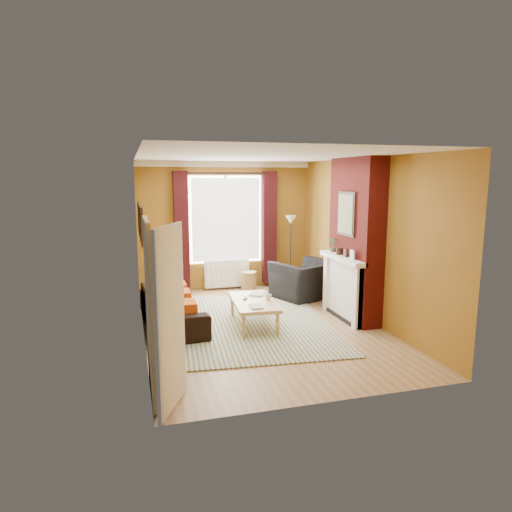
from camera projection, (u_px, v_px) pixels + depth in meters
name	position (u px, v px, depth m)	size (l,w,h in m)	color
ground	(260.00, 326.00, 7.68)	(5.50, 5.50, 0.00)	olive
room_walls	(290.00, 241.00, 7.87)	(3.82, 5.54, 2.83)	brown
striped_rug	(248.00, 322.00, 7.83)	(2.98, 3.92, 0.02)	#34598F
sofa	(172.00, 308.00, 7.65)	(2.09, 0.82, 0.61)	black
armchair	(305.00, 280.00, 9.38)	(1.17, 1.03, 0.76)	black
coffee_table	(253.00, 303.00, 7.60)	(0.77, 1.39, 0.45)	#D8B87C
wicker_stool	(249.00, 281.00, 10.04)	(0.37, 0.37, 0.42)	#9C7644
floor_lamp	(291.00, 232.00, 9.91)	(0.28, 0.28, 1.65)	black
book_a	(250.00, 307.00, 7.15)	(0.20, 0.27, 0.03)	#999999
book_b	(251.00, 293.00, 7.99)	(0.23, 0.31, 0.02)	#999999
mug	(268.00, 297.00, 7.58)	(0.11, 0.11, 0.10)	#999999
tv_remote	(245.00, 298.00, 7.66)	(0.11, 0.18, 0.02)	#29292C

